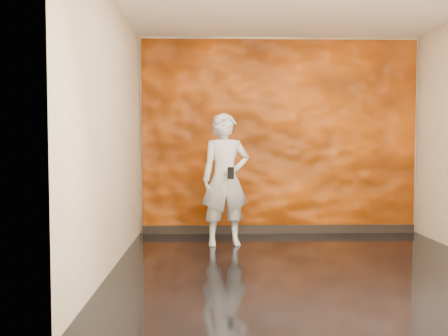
{
  "coord_description": "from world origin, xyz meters",
  "views": [
    {
      "loc": [
        -0.99,
        -5.14,
        1.31
      ],
      "look_at": [
        -0.83,
        0.72,
        1.0
      ],
      "focal_mm": 40.0,
      "sensor_mm": 36.0,
      "label": 1
    }
  ],
  "objects": [
    {
      "name": "room",
      "position": [
        0.0,
        0.0,
        1.4
      ],
      "size": [
        4.02,
        4.02,
        2.81
      ],
      "color": "black",
      "rests_on": "ground"
    },
    {
      "name": "feature_wall",
      "position": [
        0.0,
        1.96,
        1.38
      ],
      "size": [
        3.9,
        0.06,
        2.75
      ],
      "primitive_type": "cube",
      "color": "#C84C06",
      "rests_on": "ground"
    },
    {
      "name": "baseboard",
      "position": [
        0.0,
        1.92,
        0.06
      ],
      "size": [
        3.9,
        0.04,
        0.12
      ],
      "primitive_type": "cube",
      "color": "black",
      "rests_on": "ground"
    },
    {
      "name": "man",
      "position": [
        -0.8,
        1.15,
        0.84
      ],
      "size": [
        0.66,
        0.48,
        1.67
      ],
      "primitive_type": "imported",
      "rotation": [
        0.0,
        0.0,
        0.14
      ],
      "color": "#989CA6",
      "rests_on": "ground"
    },
    {
      "name": "phone",
      "position": [
        -0.74,
        0.88,
        0.93
      ],
      "size": [
        0.08,
        0.04,
        0.15
      ],
      "primitive_type": "cube",
      "rotation": [
        0.0,
        0.0,
        -0.32
      ],
      "color": "black",
      "rests_on": "man"
    }
  ]
}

